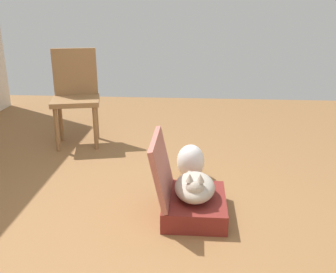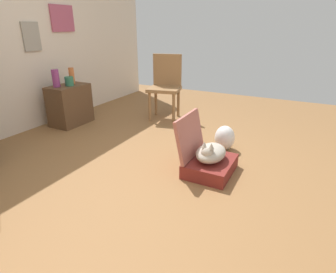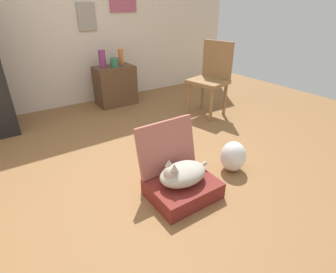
{
  "view_description": "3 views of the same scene",
  "coord_description": "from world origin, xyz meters",
  "px_view_note": "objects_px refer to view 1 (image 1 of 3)",
  "views": [
    {
      "loc": [
        -2.1,
        -0.51,
        1.43
      ],
      "look_at": [
        0.43,
        -0.33,
        0.54
      ],
      "focal_mm": 40.95,
      "sensor_mm": 36.0,
      "label": 1
    },
    {
      "loc": [
        -2.1,
        -1.28,
        1.39
      ],
      "look_at": [
        0.3,
        -0.05,
        0.31
      ],
      "focal_mm": 29.58,
      "sensor_mm": 36.0,
      "label": 2
    },
    {
      "loc": [
        -0.76,
        -1.88,
        1.43
      ],
      "look_at": [
        0.3,
        -0.31,
        0.46
      ],
      "focal_mm": 28.05,
      "sensor_mm": 36.0,
      "label": 3
    }
  ],
  "objects_px": {
    "suitcase_base": "(194,206)",
    "plastic_bag_white": "(191,161)",
    "cat": "(195,187)",
    "chair": "(76,93)"
  },
  "relations": [
    {
      "from": "suitcase_base",
      "to": "plastic_bag_white",
      "type": "distance_m",
      "value": 0.62
    },
    {
      "from": "suitcase_base",
      "to": "plastic_bag_white",
      "type": "bearing_deg",
      "value": 3.55
    },
    {
      "from": "cat",
      "to": "chair",
      "type": "distance_m",
      "value": 1.93
    },
    {
      "from": "suitcase_base",
      "to": "plastic_bag_white",
      "type": "height_order",
      "value": "plastic_bag_white"
    },
    {
      "from": "plastic_bag_white",
      "to": "chair",
      "type": "height_order",
      "value": "chair"
    },
    {
      "from": "plastic_bag_white",
      "to": "chair",
      "type": "bearing_deg",
      "value": 56.53
    },
    {
      "from": "suitcase_base",
      "to": "cat",
      "type": "distance_m",
      "value": 0.15
    },
    {
      "from": "suitcase_base",
      "to": "chair",
      "type": "height_order",
      "value": "chair"
    },
    {
      "from": "cat",
      "to": "plastic_bag_white",
      "type": "height_order",
      "value": "cat"
    },
    {
      "from": "plastic_bag_white",
      "to": "chair",
      "type": "distance_m",
      "value": 1.51
    }
  ]
}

